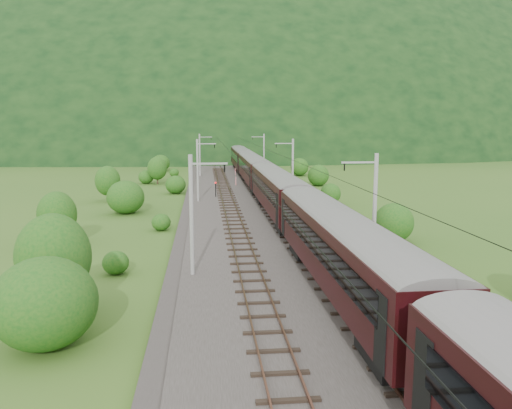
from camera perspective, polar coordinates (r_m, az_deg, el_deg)
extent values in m
plane|color=#30581B|center=(34.46, 3.24, -8.11)|extent=(600.00, 600.00, 0.00)
cube|color=#38332D|center=(43.97, 1.18, -4.06)|extent=(14.00, 220.00, 0.30)
cube|color=brown|center=(43.63, -2.89, -3.71)|extent=(0.08, 220.00, 0.15)
cube|color=brown|center=(43.72, -1.01, -3.67)|extent=(0.08, 220.00, 0.15)
cube|color=black|center=(43.70, -1.95, -3.87)|extent=(2.40, 220.00, 0.12)
cube|color=brown|center=(44.13, 3.35, -3.57)|extent=(0.08, 220.00, 0.15)
cube|color=brown|center=(44.38, 5.19, -3.52)|extent=(0.08, 220.00, 0.15)
cube|color=black|center=(44.28, 4.27, -3.71)|extent=(2.40, 220.00, 0.12)
cylinder|color=gray|center=(33.02, -7.38, -1.25)|extent=(0.28, 0.28, 8.00)
cube|color=gray|center=(32.56, -5.39, 4.67)|extent=(2.40, 0.12, 0.12)
cylinder|color=black|center=(32.61, -3.62, 4.17)|extent=(0.10, 0.10, 0.50)
cylinder|color=gray|center=(64.74, -6.68, 3.90)|extent=(0.28, 0.28, 8.00)
cube|color=gray|center=(64.51, -5.67, 6.92)|extent=(2.40, 0.12, 0.12)
cylinder|color=black|center=(64.54, -4.77, 6.67)|extent=(0.10, 0.10, 0.50)
cylinder|color=gray|center=(96.65, -6.44, 5.66)|extent=(0.28, 0.28, 8.00)
cube|color=gray|center=(96.50, -5.76, 7.68)|extent=(2.40, 0.12, 0.12)
cylinder|color=black|center=(96.51, -5.16, 7.51)|extent=(0.10, 0.10, 0.50)
cylinder|color=gray|center=(128.60, -6.32, 6.54)|extent=(0.28, 0.28, 8.00)
cube|color=gray|center=(128.49, -5.81, 8.06)|extent=(2.40, 0.12, 0.12)
cylinder|color=black|center=(128.50, -5.36, 7.94)|extent=(0.10, 0.10, 0.50)
cylinder|color=gray|center=(160.58, -6.25, 7.07)|extent=(0.28, 0.28, 8.00)
cube|color=gray|center=(160.48, -5.84, 8.29)|extent=(2.40, 0.12, 0.12)
cylinder|color=black|center=(160.49, -5.48, 8.19)|extent=(0.10, 0.10, 0.50)
cylinder|color=gray|center=(34.95, 13.39, -0.85)|extent=(0.28, 0.28, 8.00)
cube|color=gray|center=(34.15, 11.70, 4.74)|extent=(2.40, 0.12, 0.12)
cylinder|color=black|center=(33.88, 10.07, 4.24)|extent=(0.10, 0.10, 0.50)
cylinder|color=gray|center=(65.75, 4.21, 4.02)|extent=(0.28, 0.28, 8.00)
cube|color=gray|center=(65.33, 3.20, 6.98)|extent=(2.40, 0.12, 0.12)
cylinder|color=black|center=(65.19, 2.33, 6.72)|extent=(0.10, 0.10, 0.50)
cylinder|color=gray|center=(97.33, 0.91, 5.74)|extent=(0.28, 0.28, 8.00)
cube|color=gray|center=(97.04, 0.21, 7.74)|extent=(2.40, 0.12, 0.12)
cylinder|color=black|center=(96.95, -0.39, 7.56)|extent=(0.10, 0.10, 0.50)
cylinder|color=gray|center=(129.11, -0.78, 6.61)|extent=(0.28, 0.28, 8.00)
cube|color=gray|center=(128.90, -1.32, 8.11)|extent=(2.40, 0.12, 0.12)
cylinder|color=black|center=(128.83, -1.76, 7.98)|extent=(0.10, 0.10, 0.50)
cylinder|color=gray|center=(160.98, -1.80, 7.13)|extent=(0.28, 0.28, 8.00)
cube|color=gray|center=(160.81, -2.24, 8.34)|extent=(2.40, 0.12, 0.12)
cylinder|color=black|center=(160.76, -2.59, 8.23)|extent=(0.10, 0.10, 0.50)
cylinder|color=black|center=(42.68, -2.00, 4.98)|extent=(0.03, 198.00, 0.03)
cylinder|color=black|center=(43.27, 4.38, 5.02)|extent=(0.03, 198.00, 0.03)
ellipsoid|color=black|center=(292.69, -4.88, 7.22)|extent=(504.00, 360.00, 244.00)
ellipsoid|color=black|center=(351.85, -25.09, 6.72)|extent=(336.00, 280.00, 132.00)
cube|color=black|center=(28.98, 9.71, -4.95)|extent=(3.22, 24.40, 3.33)
cylinder|color=slate|center=(28.66, 9.79, -2.05)|extent=(3.22, 24.28, 3.22)
cube|color=black|center=(28.50, 6.57, -4.29)|extent=(0.05, 21.47, 1.28)
cube|color=black|center=(29.36, 12.80, -4.06)|extent=(0.05, 21.47, 1.28)
cube|color=black|center=(22.05, 15.71, -15.80)|extent=(2.44, 3.55, 1.00)
cube|color=black|center=(37.55, 6.13, -4.99)|extent=(2.44, 3.55, 1.00)
cube|color=black|center=(53.47, 2.43, 1.68)|extent=(3.22, 24.40, 3.33)
cylinder|color=slate|center=(53.30, 2.44, 3.27)|extent=(3.22, 24.28, 3.22)
cube|color=black|center=(53.21, 0.70, 2.08)|extent=(0.05, 21.47, 1.28)
cube|color=black|center=(53.68, 4.16, 2.12)|extent=(0.05, 21.47, 1.28)
cube|color=black|center=(45.51, 3.96, -2.44)|extent=(2.44, 3.55, 1.00)
cube|color=black|center=(62.16, 1.28, 0.74)|extent=(2.44, 3.55, 1.00)
cube|color=black|center=(78.54, -0.24, 4.11)|extent=(3.22, 24.40, 3.33)
cylinder|color=slate|center=(78.42, -0.24, 5.20)|extent=(3.22, 24.28, 3.22)
cube|color=black|center=(78.37, -1.43, 4.39)|extent=(0.05, 21.47, 1.28)
cube|color=black|center=(78.69, 0.94, 4.41)|extent=(0.05, 21.47, 1.28)
cube|color=black|center=(70.34, 0.44, 1.74)|extent=(2.44, 3.55, 1.00)
cube|color=black|center=(87.22, -0.80, 3.20)|extent=(2.44, 3.55, 1.00)
cube|color=black|center=(103.78, -1.63, 5.36)|extent=(3.22, 24.40, 3.33)
cylinder|color=slate|center=(103.69, -1.63, 6.19)|extent=(3.22, 24.28, 3.22)
cube|color=black|center=(103.64, -2.53, 5.57)|extent=(0.05, 21.47, 1.28)
cube|color=black|center=(103.88, -0.73, 5.59)|extent=(0.05, 21.47, 1.28)
cube|color=black|center=(95.47, -1.24, 3.72)|extent=(2.44, 3.55, 1.00)
cube|color=black|center=(112.43, -1.95, 4.56)|extent=(2.44, 3.55, 1.00)
cube|color=navy|center=(139.03, -2.72, 6.35)|extent=(3.22, 19.97, 3.33)
cylinder|color=slate|center=(138.96, -2.73, 6.96)|extent=(3.22, 19.87, 3.22)
cube|color=black|center=(138.93, -3.40, 6.50)|extent=(0.05, 17.57, 1.28)
cube|color=black|center=(139.11, -2.05, 6.52)|extent=(0.05, 17.57, 1.28)
cube|color=black|center=(132.19, -2.54, 5.26)|extent=(2.44, 3.55, 1.00)
cube|color=black|center=(146.12, -2.87, 5.64)|extent=(2.44, 3.55, 1.00)
cube|color=yellow|center=(148.80, -2.93, 6.45)|extent=(3.28, 0.50, 2.99)
cube|color=yellow|center=(129.29, -2.48, 6.03)|extent=(3.28, 0.50, 2.99)
cube|color=black|center=(141.93, -2.80, 7.32)|extent=(0.08, 1.60, 1.00)
cylinder|color=red|center=(81.49, -2.31, 2.70)|extent=(0.15, 0.15, 1.37)
cylinder|color=red|center=(97.67, -2.38, 3.79)|extent=(0.14, 0.14, 1.36)
cylinder|color=black|center=(68.68, -4.64, 1.67)|extent=(0.13, 0.13, 1.89)
sphere|color=red|center=(68.56, -4.65, 2.49)|extent=(0.23, 0.23, 0.23)
ellipsoid|color=#154F15|center=(25.19, -23.00, -10.35)|extent=(4.77, 4.77, 4.29)
ellipsoid|color=#154F15|center=(35.81, -15.75, -6.42)|extent=(1.82, 1.82, 1.64)
ellipsoid|color=#154F15|center=(49.13, -10.79, -2.00)|extent=(1.84, 1.84, 1.66)
ellipsoid|color=#154F15|center=(59.04, -14.68, 0.81)|extent=(4.26, 4.26, 3.84)
ellipsoid|color=#154F15|center=(74.51, -9.18, 2.25)|extent=(2.99, 2.99, 2.69)
ellipsoid|color=#154F15|center=(87.89, -12.46, 3.09)|extent=(2.60, 2.60, 2.34)
ellipsoid|color=#154F15|center=(98.41, -9.34, 3.62)|extent=(1.82, 1.82, 1.64)
ellipsoid|color=#154F15|center=(110.34, -10.84, 4.68)|extent=(3.94, 3.94, 3.55)
ellipsoid|color=#154F15|center=(124.39, -8.04, 5.05)|extent=(2.97, 2.97, 2.67)
cylinder|color=black|center=(29.24, -21.92, -8.87)|extent=(0.24, 0.24, 3.04)
ellipsoid|color=#154F15|center=(28.76, -22.13, -5.57)|extent=(3.91, 3.91, 4.69)
cylinder|color=black|center=(45.59, -21.68, -2.82)|extent=(0.24, 0.24, 2.52)
ellipsoid|color=#154F15|center=(45.32, -21.79, -1.04)|extent=(3.24, 3.24, 3.89)
cylinder|color=black|center=(69.16, -16.54, 1.40)|extent=(0.24, 0.24, 2.57)
ellipsoid|color=#154F15|center=(68.98, -16.59, 2.61)|extent=(3.31, 3.31, 3.97)
cylinder|color=black|center=(86.80, -11.20, 3.13)|extent=(0.24, 0.24, 2.55)
ellipsoid|color=#154F15|center=(86.66, -11.23, 4.09)|extent=(3.28, 3.28, 3.94)
ellipsoid|color=#154F15|center=(45.21, 15.47, -2.22)|extent=(3.43, 3.43, 3.09)
ellipsoid|color=#154F15|center=(64.88, 8.50, 1.11)|extent=(2.66, 2.66, 2.40)
ellipsoid|color=#154F15|center=(83.36, 7.13, 3.20)|extent=(3.52, 3.52, 3.17)
ellipsoid|color=#154F15|center=(99.13, 4.99, 4.19)|extent=(3.52, 3.52, 3.16)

